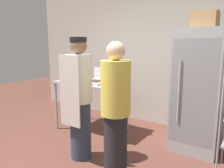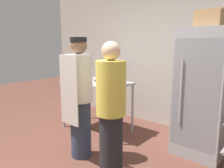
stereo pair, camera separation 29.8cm
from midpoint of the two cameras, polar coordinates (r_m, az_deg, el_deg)
name	(u,v)px [view 1 (the left image)]	position (r m, az deg, el deg)	size (l,w,h in m)	color
back_wall	(160,52)	(4.35, 10.56, 8.20)	(6.40, 0.12, 2.86)	#B7B2A8
refrigerator	(198,91)	(3.40, 19.31, -1.79)	(0.67, 0.68, 1.80)	#9EA0A5
prep_counter	(91,87)	(3.99, -7.62, -0.77)	(1.23, 0.74, 0.92)	#9EA0A5
donut_box	(96,82)	(3.68, -6.52, 0.61)	(0.24, 0.24, 0.28)	white
blender_pitcher	(117,77)	(3.71, -0.99, 1.84)	(0.12, 0.12, 0.26)	#99999E
cardboard_storage_box	(205,20)	(3.35, 20.77, 15.40)	(0.34, 0.35, 0.23)	#A87F51
person_baker	(79,98)	(3.01, -11.33, -3.52)	(0.35, 0.37, 1.67)	#333D56
person_customer	(116,111)	(2.52, -2.45, -7.09)	(0.34, 0.34, 1.61)	#232328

